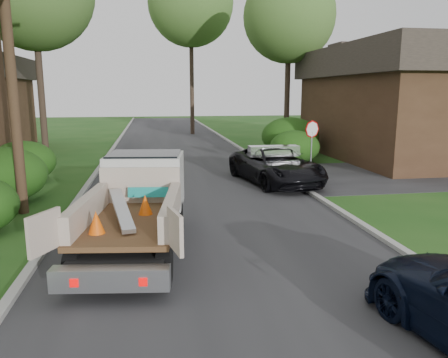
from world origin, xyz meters
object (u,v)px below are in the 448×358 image
stop_sign (312,137)px  utility_pole (8,37)px  house_right (414,101)px  tree_right_far (289,17)px  black_pickup (276,165)px  tree_center_far (191,3)px  flatbed_truck (140,197)px

stop_sign → utility_pole: (-10.68, -4.02, 3.40)m
stop_sign → house_right: 9.37m
utility_pole → tree_right_far: (12.98, 15.02, 3.31)m
black_pickup → tree_center_far: bearing=83.7°
utility_pole → black_pickup: size_ratio=1.91×
tree_right_far → tree_center_far: 11.68m
tree_right_far → house_right: bearing=-47.5°
tree_right_far → black_pickup: (-4.11, -11.87, -7.75)m
utility_pole → black_pickup: (8.87, 3.15, -4.45)m
stop_sign → tree_right_far: tree_right_far is taller
house_right → black_pickup: 11.52m
tree_right_far → black_pickup: size_ratio=2.19×
stop_sign → flatbed_truck: bearing=-134.7°
utility_pole → flatbed_truck: bearing=-41.0°
stop_sign → black_pickup: stop_sign is taller
stop_sign → tree_center_far: tree_center_far is taller
tree_right_far → tree_center_far: bearing=118.8°
house_right → flatbed_truck: (-14.87, -12.15, -2.03)m
tree_center_far → black_pickup: bearing=-86.4°
utility_pole → flatbed_truck: (3.61, -3.13, -4.05)m
house_right → tree_right_far: tree_right_far is taller
tree_right_far → black_pickup: tree_right_far is taller
tree_center_far → flatbed_truck: 30.08m
stop_sign → utility_pole: size_ratio=0.25×
tree_right_far → flatbed_truck: 21.71m
utility_pole → black_pickup: 10.41m
utility_pole → flatbed_truck: 6.26m
utility_pole → tree_center_far: size_ratio=0.68×
tree_right_far → flatbed_truck: (-9.37, -18.15, -7.35)m
tree_right_far → black_pickup: 14.76m
stop_sign → utility_pole: 11.91m
tree_center_far → black_pickup: (1.39, -21.87, -10.25)m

